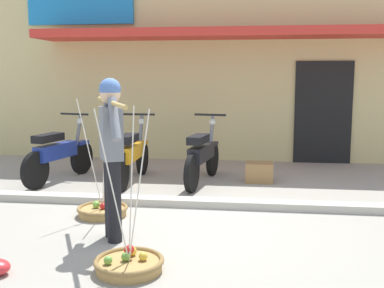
{
  "coord_description": "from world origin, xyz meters",
  "views": [
    {
      "loc": [
        0.87,
        -5.23,
        1.72
      ],
      "look_at": [
        0.12,
        0.6,
        0.85
      ],
      "focal_mm": 43.43,
      "sensor_mm": 36.0,
      "label": 1
    }
  ],
  "objects_px": {
    "motorcycle_nearest_shop": "(59,154)",
    "fruit_basket_left_side": "(129,263)",
    "fruit_basket_right_side": "(103,210)",
    "motorcycle_third_in_row": "(202,156)",
    "motorcycle_second_in_row": "(132,155)",
    "wooden_crate": "(259,172)",
    "fruit_vendor": "(111,148)"
  },
  "relations": [
    {
      "from": "fruit_basket_left_side",
      "to": "wooden_crate",
      "type": "height_order",
      "value": "fruit_basket_left_side"
    },
    {
      "from": "fruit_basket_left_side",
      "to": "motorcycle_third_in_row",
      "type": "bearing_deg",
      "value": 85.26
    },
    {
      "from": "fruit_basket_right_side",
      "to": "motorcycle_nearest_shop",
      "type": "bearing_deg",
      "value": 126.83
    },
    {
      "from": "fruit_basket_left_side",
      "to": "fruit_basket_right_side",
      "type": "bearing_deg",
      "value": 115.73
    },
    {
      "from": "fruit_basket_right_side",
      "to": "motorcycle_nearest_shop",
      "type": "relative_size",
      "value": 0.81
    },
    {
      "from": "fruit_basket_left_side",
      "to": "motorcycle_second_in_row",
      "type": "xyz_separation_m",
      "value": [
        -0.85,
        3.37,
        0.38
      ]
    },
    {
      "from": "motorcycle_nearest_shop",
      "to": "motorcycle_third_in_row",
      "type": "xyz_separation_m",
      "value": [
        2.35,
        0.14,
        0.0
      ]
    },
    {
      "from": "motorcycle_nearest_shop",
      "to": "fruit_basket_right_side",
      "type": "bearing_deg",
      "value": -53.17
    },
    {
      "from": "motorcycle_second_in_row",
      "to": "motorcycle_third_in_row",
      "type": "height_order",
      "value": "same"
    },
    {
      "from": "fruit_basket_right_side",
      "to": "wooden_crate",
      "type": "distance_m",
      "value": 2.87
    },
    {
      "from": "fruit_vendor",
      "to": "motorcycle_second_in_row",
      "type": "height_order",
      "value": "fruit_vendor"
    },
    {
      "from": "fruit_vendor",
      "to": "wooden_crate",
      "type": "distance_m",
      "value": 3.39
    },
    {
      "from": "fruit_basket_right_side",
      "to": "motorcycle_third_in_row",
      "type": "distance_m",
      "value": 2.18
    },
    {
      "from": "fruit_basket_left_side",
      "to": "wooden_crate",
      "type": "bearing_deg",
      "value": 72.04
    },
    {
      "from": "motorcycle_second_in_row",
      "to": "wooden_crate",
      "type": "bearing_deg",
      "value": 8.4
    },
    {
      "from": "fruit_basket_left_side",
      "to": "motorcycle_nearest_shop",
      "type": "xyz_separation_m",
      "value": [
        -2.06,
        3.31,
        0.38
      ]
    },
    {
      "from": "fruit_basket_left_side",
      "to": "motorcycle_nearest_shop",
      "type": "distance_m",
      "value": 3.91
    },
    {
      "from": "fruit_basket_left_side",
      "to": "motorcycle_nearest_shop",
      "type": "bearing_deg",
      "value": 121.91
    },
    {
      "from": "motorcycle_third_in_row",
      "to": "fruit_basket_right_side",
      "type": "bearing_deg",
      "value": -118.91
    },
    {
      "from": "motorcycle_nearest_shop",
      "to": "motorcycle_second_in_row",
      "type": "relative_size",
      "value": 0.98
    },
    {
      "from": "wooden_crate",
      "to": "fruit_vendor",
      "type": "bearing_deg",
      "value": -118.46
    },
    {
      "from": "fruit_vendor",
      "to": "fruit_basket_left_side",
      "type": "bearing_deg",
      "value": -64.18
    },
    {
      "from": "motorcycle_second_in_row",
      "to": "fruit_basket_right_side",
      "type": "bearing_deg",
      "value": -87.08
    },
    {
      "from": "fruit_basket_left_side",
      "to": "wooden_crate",
      "type": "distance_m",
      "value": 3.86
    },
    {
      "from": "fruit_basket_right_side",
      "to": "motorcycle_second_in_row",
      "type": "height_order",
      "value": "fruit_basket_right_side"
    },
    {
      "from": "fruit_basket_left_side",
      "to": "fruit_basket_right_side",
      "type": "distance_m",
      "value": 1.74
    },
    {
      "from": "fruit_vendor",
      "to": "motorcycle_third_in_row",
      "type": "bearing_deg",
      "value": 76.02
    },
    {
      "from": "motorcycle_nearest_shop",
      "to": "motorcycle_third_in_row",
      "type": "distance_m",
      "value": 2.35
    },
    {
      "from": "fruit_basket_left_side",
      "to": "motorcycle_third_in_row",
      "type": "relative_size",
      "value": 0.8
    },
    {
      "from": "motorcycle_third_in_row",
      "to": "wooden_crate",
      "type": "height_order",
      "value": "motorcycle_third_in_row"
    },
    {
      "from": "fruit_basket_left_side",
      "to": "motorcycle_second_in_row",
      "type": "height_order",
      "value": "fruit_basket_left_side"
    },
    {
      "from": "motorcycle_nearest_shop",
      "to": "fruit_basket_left_side",
      "type": "bearing_deg",
      "value": -58.09
    }
  ]
}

